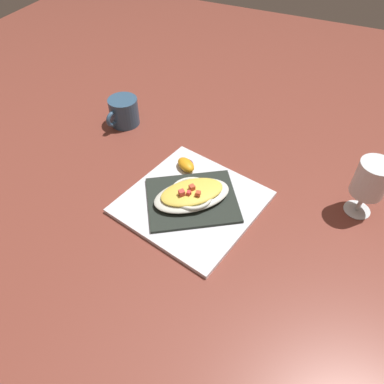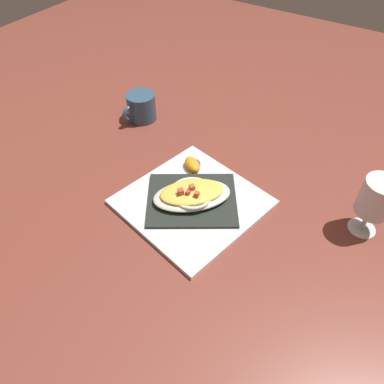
{
  "view_description": "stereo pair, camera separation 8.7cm",
  "coord_description": "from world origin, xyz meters",
  "views": [
    {
      "loc": [
        -0.25,
        0.55,
        0.66
      ],
      "look_at": [
        0.0,
        0.0,
        0.04
      ],
      "focal_mm": 34.42,
      "sensor_mm": 36.0,
      "label": 1
    },
    {
      "loc": [
        -0.33,
        0.51,
        0.66
      ],
      "look_at": [
        0.0,
        0.0,
        0.04
      ],
      "focal_mm": 34.42,
      "sensor_mm": 36.0,
      "label": 2
    }
  ],
  "objects": [
    {
      "name": "ground_plane",
      "position": [
        0.0,
        0.0,
        0.0
      ],
      "size": [
        2.6,
        2.6,
        0.0
      ],
      "primitive_type": "plane",
      "color": "brown"
    },
    {
      "name": "folded_napkin",
      "position": [
        0.0,
        0.0,
        0.02
      ],
      "size": [
        0.27,
        0.26,
        0.01
      ],
      "primitive_type": "cube",
      "rotation": [
        0.0,
        0.0,
        0.58
      ],
      "color": "#252C26",
      "rests_on": "square_plate"
    },
    {
      "name": "square_plate",
      "position": [
        0.0,
        0.0,
        0.01
      ],
      "size": [
        0.36,
        0.36,
        0.01
      ],
      "primitive_type": "cube",
      "rotation": [
        0.0,
        0.0,
        -0.22
      ],
      "color": "white",
      "rests_on": "ground_plane"
    },
    {
      "name": "gratin_dish",
      "position": [
        0.0,
        0.0,
        0.03
      ],
      "size": [
        0.2,
        0.2,
        0.04
      ],
      "color": "silver",
      "rests_on": "folded_napkin"
    },
    {
      "name": "coffee_mug",
      "position": [
        0.33,
        -0.22,
        0.04
      ],
      "size": [
        0.09,
        0.12,
        0.08
      ],
      "color": "#31506E",
      "rests_on": "ground_plane"
    },
    {
      "name": "stemmed_glass",
      "position": [
        -0.37,
        -0.15,
        0.1
      ],
      "size": [
        0.07,
        0.07,
        0.15
      ],
      "color": "white",
      "rests_on": "ground_plane"
    },
    {
      "name": "orange_garnish",
      "position": [
        0.06,
        -0.1,
        0.02
      ],
      "size": [
        0.07,
        0.07,
        0.03
      ],
      "color": "#502A5D",
      "rests_on": "square_plate"
    }
  ]
}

